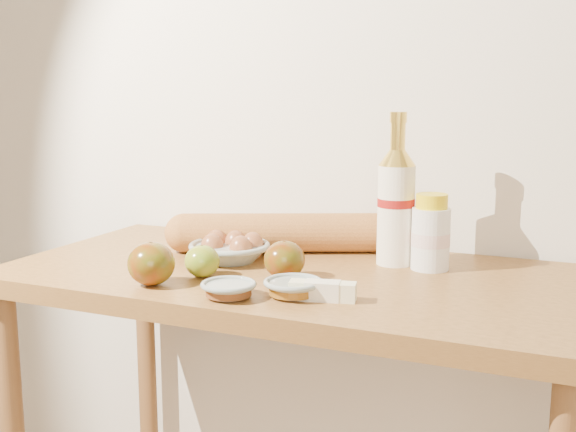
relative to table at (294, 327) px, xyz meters
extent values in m
cube|color=silver|center=(0.00, 0.33, 0.52)|extent=(3.50, 0.02, 2.60)
cube|color=olive|center=(0.00, 0.00, 0.10)|extent=(1.20, 0.60, 0.04)
cylinder|color=brown|center=(-0.55, 0.25, -0.35)|extent=(0.05, 0.05, 0.86)
cylinder|color=white|center=(0.18, 0.14, 0.23)|extent=(0.10, 0.10, 0.21)
cylinder|color=maroon|center=(0.18, 0.14, 0.26)|extent=(0.10, 0.10, 0.02)
cone|color=gold|center=(0.18, 0.14, 0.35)|extent=(0.10, 0.10, 0.03)
cylinder|color=gold|center=(0.18, 0.14, 0.40)|extent=(0.04, 0.04, 0.06)
cylinder|color=gold|center=(0.18, 0.14, 0.44)|extent=(0.05, 0.05, 0.02)
cylinder|color=white|center=(0.26, 0.12, 0.19)|extent=(0.10, 0.10, 0.13)
cylinder|color=beige|center=(0.26, 0.12, 0.19)|extent=(0.10, 0.10, 0.03)
cylinder|color=yellow|center=(0.26, 0.12, 0.27)|extent=(0.08, 0.08, 0.03)
torus|color=#95A29C|center=(-0.16, 0.02, 0.16)|extent=(0.19, 0.19, 0.01)
ellipsoid|color=brown|center=(-0.19, 0.00, 0.16)|extent=(0.05, 0.05, 0.06)
ellipsoid|color=brown|center=(-0.12, 0.00, 0.16)|extent=(0.05, 0.05, 0.06)
ellipsoid|color=brown|center=(-0.16, 0.05, 0.16)|extent=(0.05, 0.05, 0.06)
ellipsoid|color=brown|center=(-0.21, 0.04, 0.16)|extent=(0.05, 0.05, 0.06)
ellipsoid|color=brown|center=(-0.12, 0.05, 0.16)|extent=(0.05, 0.05, 0.06)
cylinder|color=#BF7C3A|center=(-0.09, 0.15, 0.17)|extent=(0.45, 0.27, 0.09)
sphere|color=#BF7C3A|center=(-0.30, 0.06, 0.17)|extent=(0.12, 0.12, 0.09)
sphere|color=#BF7C3A|center=(0.11, 0.24, 0.17)|extent=(0.12, 0.12, 0.09)
ellipsoid|color=#9D8E1F|center=(-0.15, -0.12, 0.16)|extent=(0.09, 0.09, 0.06)
cylinder|color=#4E331A|center=(-0.15, -0.12, 0.18)|extent=(0.01, 0.01, 0.01)
ellipsoid|color=maroon|center=(-0.21, -0.21, 0.17)|extent=(0.11, 0.11, 0.08)
cylinder|color=#4A3518|center=(-0.21, -0.21, 0.20)|extent=(0.01, 0.01, 0.01)
ellipsoid|color=maroon|center=(0.01, -0.06, 0.16)|extent=(0.11, 0.11, 0.08)
cylinder|color=#483218|center=(0.01, -0.06, 0.19)|extent=(0.01, 0.01, 0.01)
torus|color=gray|center=(-0.03, -0.23, 0.15)|extent=(0.11, 0.11, 0.01)
cylinder|color=brown|center=(-0.03, -0.23, 0.14)|extent=(0.09, 0.09, 0.02)
torus|color=gray|center=(0.07, -0.17, 0.15)|extent=(0.14, 0.14, 0.01)
cylinder|color=brown|center=(0.07, -0.17, 0.14)|extent=(0.12, 0.12, 0.02)
cube|color=#EEEAB8|center=(0.13, -0.17, 0.14)|extent=(0.12, 0.06, 0.03)
cube|color=#EBE4C7|center=(0.13, -0.17, 0.14)|extent=(0.07, 0.05, 0.04)
camera|label=1|loc=(0.57, -1.34, 0.50)|focal=45.00mm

